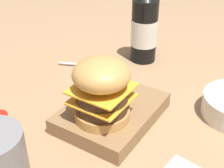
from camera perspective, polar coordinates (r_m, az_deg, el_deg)
name	(u,v)px	position (r m, az deg, el deg)	size (l,w,h in m)	color
ground_plane	(150,123)	(0.62, 6.95, -7.01)	(6.00, 6.00, 0.00)	#9E7A56
serving_board	(112,112)	(0.62, 0.00, -5.21)	(0.21, 0.16, 0.03)	olive
burger	(102,89)	(0.55, -1.88, -1.01)	(0.10, 0.10, 0.12)	tan
ketchup_bottle	(144,29)	(0.82, 5.92, 9.89)	(0.07, 0.07, 0.19)	black
spoon	(100,66)	(0.81, -2.16, 3.27)	(0.08, 0.15, 0.01)	silver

